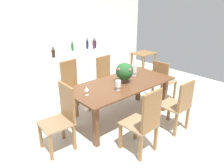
{
  "coord_description": "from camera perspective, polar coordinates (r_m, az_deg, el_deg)",
  "views": [
    {
      "loc": [
        -2.64,
        -2.67,
        2.21
      ],
      "look_at": [
        -0.1,
        0.17,
        0.71
      ],
      "focal_mm": 35.05,
      "sensor_mm": 36.0,
      "label": 1
    }
  ],
  "objects": [
    {
      "name": "side_table",
      "position": [
        6.53,
        8.2,
        6.5
      ],
      "size": [
        0.64,
        0.51,
        0.73
      ],
      "color": "brown",
      "rests_on": "ground"
    },
    {
      "name": "kitchen_counter",
      "position": [
        5.86,
        -9.27,
        3.85
      ],
      "size": [
        1.85,
        0.68,
        0.93
      ],
      "primitive_type": "cube",
      "color": "silver",
      "rests_on": "ground"
    },
    {
      "name": "wine_bottle_amber",
      "position": [
        6.02,
        -6.46,
        10.22
      ],
      "size": [
        0.07,
        0.07,
        0.3
      ],
      "color": "#0F1E38",
      "rests_on": "kitchen_counter"
    },
    {
      "name": "dining_table",
      "position": [
        4.08,
        2.5,
        -1.04
      ],
      "size": [
        2.03,
        0.97,
        0.75
      ],
      "color": "brown",
      "rests_on": "ground"
    },
    {
      "name": "chair_head_end",
      "position": [
        3.44,
        -12.96,
        -7.81
      ],
      "size": [
        0.48,
        0.48,
        1.03
      ],
      "rotation": [
        0.0,
        0.0,
        -1.62
      ],
      "color": "brown",
      "rests_on": "ground"
    },
    {
      "name": "wine_bottle_tall",
      "position": [
        5.99,
        -4.79,
        10.22
      ],
      "size": [
        0.07,
        0.07,
        0.28
      ],
      "color": "#511E28",
      "rests_on": "kitchen_counter"
    },
    {
      "name": "wine_bottle_green",
      "position": [
        5.81,
        -10.29,
        9.47
      ],
      "size": [
        0.06,
        0.06,
        0.26
      ],
      "color": "#194C1E",
      "rests_on": "kitchen_counter"
    },
    {
      "name": "crystal_vase_left",
      "position": [
        3.68,
        1.61,
        -0.05
      ],
      "size": [
        0.1,
        0.1,
        0.18
      ],
      "color": "silver",
      "rests_on": "dining_table"
    },
    {
      "name": "flower_centerpiece",
      "position": [
        4.01,
        3.27,
        3.19
      ],
      "size": [
        0.33,
        0.33,
        0.38
      ],
      "color": "#4C3828",
      "rests_on": "dining_table"
    },
    {
      "name": "wine_bottle_dark",
      "position": [
        5.26,
        -15.03,
        7.71
      ],
      "size": [
        0.08,
        0.08,
        0.24
      ],
      "color": "black",
      "rests_on": "kitchen_counter"
    },
    {
      "name": "back_wall",
      "position": [
        5.97,
        -15.34,
        11.96
      ],
      "size": [
        6.4,
        0.1,
        2.6
      ],
      "primitive_type": "cube",
      "color": "white",
      "rests_on": "ground"
    },
    {
      "name": "chair_near_left",
      "position": [
        3.24,
        8.61,
        -9.33
      ],
      "size": [
        0.45,
        0.49,
        1.05
      ],
      "rotation": [
        0.0,
        0.0,
        3.17
      ],
      "color": "brown",
      "rests_on": "ground"
    },
    {
      "name": "crystal_vase_center_near",
      "position": [
        4.41,
        5.86,
        3.81
      ],
      "size": [
        0.1,
        0.1,
        0.22
      ],
      "color": "silver",
      "rests_on": "dining_table"
    },
    {
      "name": "chair_far_right",
      "position": [
        5.06,
        -1.37,
        2.2
      ],
      "size": [
        0.48,
        0.51,
        0.99
      ],
      "rotation": [
        0.0,
        0.0,
        0.07
      ],
      "color": "brown",
      "rests_on": "ground"
    },
    {
      "name": "chair_near_right",
      "position": [
        3.93,
        17.04,
        -4.97
      ],
      "size": [
        0.44,
        0.48,
        0.95
      ],
      "rotation": [
        0.0,
        0.0,
        3.12
      ],
      "color": "brown",
      "rests_on": "ground"
    },
    {
      "name": "ground_plane",
      "position": [
        4.36,
        2.49,
        -9.02
      ],
      "size": [
        7.04,
        7.04,
        0.0
      ],
      "primitive_type": "plane",
      "color": "silver"
    },
    {
      "name": "chair_far_left",
      "position": [
        4.55,
        -10.21,
        -0.1
      ],
      "size": [
        0.45,
        0.5,
        1.05
      ],
      "rotation": [
        0.0,
        0.0,
        0.09
      ],
      "color": "brown",
      "rests_on": "ground"
    },
    {
      "name": "chair_foot_end",
      "position": [
        5.05,
        13.0,
        1.34
      ],
      "size": [
        0.42,
        0.46,
        0.92
      ],
      "rotation": [
        0.0,
        0.0,
        1.55
      ],
      "color": "brown",
      "rests_on": "ground"
    },
    {
      "name": "wine_bottle_clear",
      "position": [
        6.12,
        -4.44,
        10.33
      ],
      "size": [
        0.07,
        0.07,
        0.26
      ],
      "color": "#0F1E38",
      "rests_on": "kitchen_counter"
    },
    {
      "name": "wine_glass",
      "position": [
        3.53,
        -6.65,
        -1.31
      ],
      "size": [
        0.07,
        0.07,
        0.15
      ],
      "color": "silver",
      "rests_on": "dining_table"
    }
  ]
}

